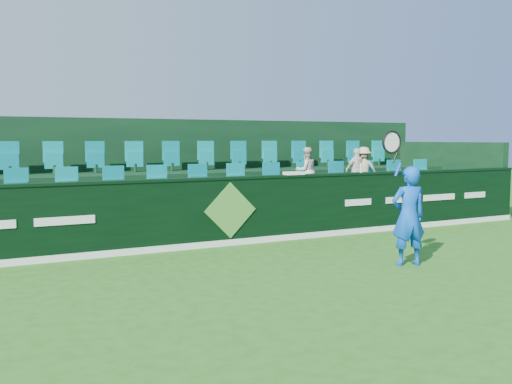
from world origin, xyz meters
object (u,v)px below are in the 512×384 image
spectator_middle (357,170)px  drinks_bottle (361,168)px  spectator_left (306,171)px  towel (294,173)px  spectator_right (364,169)px  tennis_player (408,215)px

spectator_middle → drinks_bottle: spectator_middle is taller
spectator_left → towel: 1.51m
spectator_middle → towel: spectator_middle is taller
spectator_left → spectator_right: 1.67m
tennis_player → towel: (-0.38, 3.03, 0.54)m
spectator_left → spectator_right: bearing=-177.4°
spectator_middle → towel: bearing=28.8°
spectator_right → towel: spectator_right is taller
spectator_right → drinks_bottle: (-0.94, -1.12, 0.11)m
tennis_player → spectator_middle: bearing=63.2°
spectator_right → drinks_bottle: spectator_right is taller
tennis_player → spectator_right: (2.30, 4.15, 0.50)m
drinks_bottle → towel: bearing=180.0°
tennis_player → drinks_bottle: size_ratio=11.16×
tennis_player → drinks_bottle: bearing=65.8°
tennis_player → spectator_middle: size_ratio=2.16×
spectator_middle → spectator_right: size_ratio=0.97×
tennis_player → spectator_right: size_ratio=2.10×
towel → drinks_bottle: size_ratio=1.92×
tennis_player → towel: tennis_player is taller
spectator_middle → drinks_bottle: bearing=61.2°
tennis_player → towel: size_ratio=5.82×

